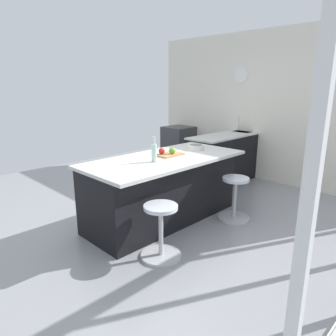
# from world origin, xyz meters

# --- Properties ---
(ground_plane) EXTENTS (7.60, 7.60, 0.00)m
(ground_plane) POSITION_xyz_m (0.00, 0.00, 0.00)
(ground_plane) COLOR gray
(interior_partition_left) EXTENTS (0.15, 4.99, 2.77)m
(interior_partition_left) POSITION_xyz_m (-2.92, -0.00, 1.39)
(interior_partition_left) COLOR silver
(interior_partition_left) RESTS_ON ground_plane
(sink_cabinet) EXTENTS (2.36, 0.60, 1.19)m
(sink_cabinet) POSITION_xyz_m (-2.58, -0.34, 0.46)
(sink_cabinet) COLOR black
(sink_cabinet) RESTS_ON ground_plane
(oven_range) EXTENTS (0.60, 0.61, 0.88)m
(oven_range) POSITION_xyz_m (-2.57, -1.88, 0.44)
(oven_range) COLOR #38383D
(oven_range) RESTS_ON ground_plane
(kitchen_island) EXTENTS (2.20, 1.02, 0.88)m
(kitchen_island) POSITION_xyz_m (-0.19, 0.07, 0.45)
(kitchen_island) COLOR black
(kitchen_island) RESTS_ON ground_plane
(stool_by_window) EXTENTS (0.44, 0.44, 0.59)m
(stool_by_window) POSITION_xyz_m (-0.89, 0.75, 0.28)
(stool_by_window) COLOR #B7B7BC
(stool_by_window) RESTS_ON ground_plane
(stool_middle) EXTENTS (0.44, 0.44, 0.59)m
(stool_middle) POSITION_xyz_m (0.51, 0.75, 0.28)
(stool_middle) COLOR #B7B7BC
(stool_middle) RESTS_ON ground_plane
(cutting_board) EXTENTS (0.36, 0.24, 0.02)m
(cutting_board) POSITION_xyz_m (-0.32, 0.06, 0.89)
(cutting_board) COLOR tan
(cutting_board) RESTS_ON kitchen_island
(apple_green) EXTENTS (0.09, 0.09, 0.09)m
(apple_green) POSITION_xyz_m (-0.35, 0.08, 0.94)
(apple_green) COLOR #609E2D
(apple_green) RESTS_ON cutting_board
(apple_red) EXTENTS (0.08, 0.08, 0.08)m
(apple_red) POSITION_xyz_m (-0.23, 0.00, 0.94)
(apple_red) COLOR red
(apple_red) RESTS_ON cutting_board
(water_bottle) EXTENTS (0.06, 0.06, 0.31)m
(water_bottle) POSITION_xyz_m (0.07, 0.18, 1.00)
(water_bottle) COLOR silver
(water_bottle) RESTS_ON kitchen_island
(fruit_bowl) EXTENTS (0.23, 0.23, 0.07)m
(fruit_bowl) POSITION_xyz_m (-0.86, 0.07, 0.92)
(fruit_bowl) COLOR silver
(fruit_bowl) RESTS_ON kitchen_island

